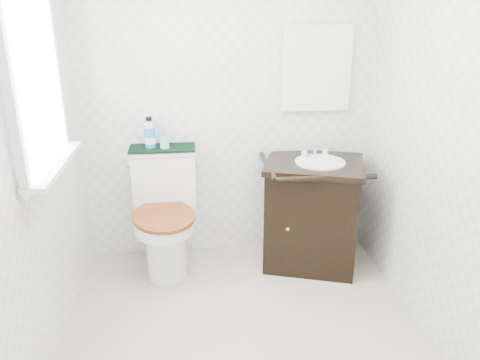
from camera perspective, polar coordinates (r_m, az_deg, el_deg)
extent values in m
plane|color=#BCB798|center=(2.94, 1.00, -19.28)|extent=(2.40, 2.40, 0.00)
plane|color=silver|center=(3.53, -1.48, 9.26)|extent=(2.40, 0.00, 2.40)
plane|color=silver|center=(1.28, 8.54, -11.75)|extent=(2.40, 0.00, 2.40)
plane|color=silver|center=(2.48, -24.97, 2.52)|extent=(0.00, 2.40, 2.40)
plane|color=silver|center=(2.74, 24.71, 4.13)|extent=(0.00, 2.40, 2.40)
cube|color=white|center=(2.63, -23.88, 11.50)|extent=(0.02, 0.70, 0.90)
cube|color=silver|center=(3.58, 9.32, 13.23)|extent=(0.50, 0.02, 0.60)
cylinder|color=white|center=(3.49, -8.99, -8.24)|extent=(0.29, 0.29, 0.44)
cube|color=white|center=(3.71, -8.86, -6.40)|extent=(0.29, 0.28, 0.44)
cube|color=white|center=(3.56, -9.23, -0.01)|extent=(0.47, 0.18, 0.42)
cube|color=white|center=(3.49, -9.44, 3.48)|extent=(0.49, 0.20, 0.03)
cylinder|color=white|center=(3.35, -9.22, -5.23)|extent=(0.42, 0.42, 0.08)
cylinder|color=maroon|center=(3.33, -9.27, -4.37)|extent=(0.50, 0.50, 0.02)
cube|color=black|center=(3.60, 8.74, -4.29)|extent=(0.80, 0.73, 0.78)
cube|color=black|center=(3.45, 9.10, 1.91)|extent=(0.85, 0.78, 0.04)
cylinder|color=white|center=(3.43, 9.74, 2.16)|extent=(0.36, 0.36, 0.01)
ellipsoid|color=white|center=(3.44, 9.68, 1.29)|extent=(0.31, 0.31, 0.16)
cylinder|color=silver|center=(3.55, 9.12, 3.61)|extent=(0.02, 0.02, 0.10)
cube|color=silver|center=(3.62, 5.09, -8.42)|extent=(0.23, 0.20, 0.28)
cube|color=silver|center=(3.54, 5.17, -6.18)|extent=(0.26, 0.23, 0.03)
cube|color=black|center=(3.48, -9.46, 3.86)|extent=(0.48, 0.22, 0.02)
cylinder|color=blue|center=(3.47, -10.91, 5.12)|extent=(0.08, 0.08, 0.15)
cylinder|color=silver|center=(3.44, -11.02, 6.70)|extent=(0.08, 0.08, 0.05)
cylinder|color=black|center=(3.43, -11.06, 7.34)|extent=(0.04, 0.04, 0.03)
cone|color=#7EB4CF|center=(3.44, -9.19, 4.60)|extent=(0.07, 0.07, 0.09)
ellipsoid|color=#197A77|center=(3.54, 8.22, 2.92)|extent=(0.07, 0.05, 0.02)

